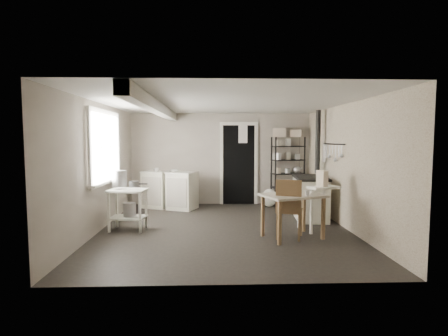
{
  "coord_description": "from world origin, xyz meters",
  "views": [
    {
      "loc": [
        -0.23,
        -6.33,
        1.64
      ],
      "look_at": [
        0.0,
        0.3,
        1.1
      ],
      "focal_mm": 28.0,
      "sensor_mm": 36.0,
      "label": 1
    }
  ],
  "objects_px": {
    "shelf_rack": "(288,167)",
    "stove": "(310,197)",
    "work_table": "(293,215)",
    "chair": "(290,209)",
    "flour_sack": "(269,197)",
    "base_cabinets": "(170,189)",
    "prep_table": "(128,208)",
    "stockpot": "(119,178)"
  },
  "relations": [
    {
      "from": "stockpot",
      "to": "work_table",
      "type": "bearing_deg",
      "value": -12.15
    },
    {
      "from": "prep_table",
      "to": "stove",
      "type": "bearing_deg",
      "value": 13.06
    },
    {
      "from": "prep_table",
      "to": "shelf_rack",
      "type": "relative_size",
      "value": 0.44
    },
    {
      "from": "prep_table",
      "to": "chair",
      "type": "height_order",
      "value": "chair"
    },
    {
      "from": "prep_table",
      "to": "flour_sack",
      "type": "relative_size",
      "value": 1.71
    },
    {
      "from": "base_cabinets",
      "to": "work_table",
      "type": "height_order",
      "value": "base_cabinets"
    },
    {
      "from": "work_table",
      "to": "base_cabinets",
      "type": "bearing_deg",
      "value": 131.83
    },
    {
      "from": "stove",
      "to": "flour_sack",
      "type": "bearing_deg",
      "value": 122.41
    },
    {
      "from": "flour_sack",
      "to": "work_table",
      "type": "bearing_deg",
      "value": -91.26
    },
    {
      "from": "stove",
      "to": "flour_sack",
      "type": "distance_m",
      "value": 1.45
    },
    {
      "from": "prep_table",
      "to": "stockpot",
      "type": "relative_size",
      "value": 2.6
    },
    {
      "from": "prep_table",
      "to": "work_table",
      "type": "xyz_separation_m",
      "value": [
        2.87,
        -0.6,
        -0.02
      ]
    },
    {
      "from": "shelf_rack",
      "to": "work_table",
      "type": "bearing_deg",
      "value": -112.37
    },
    {
      "from": "base_cabinets",
      "to": "flour_sack",
      "type": "distance_m",
      "value": 2.42
    },
    {
      "from": "chair",
      "to": "stove",
      "type": "bearing_deg",
      "value": 81.49
    },
    {
      "from": "stove",
      "to": "stockpot",
      "type": "bearing_deg",
      "value": -162.33
    },
    {
      "from": "work_table",
      "to": "chair",
      "type": "relative_size",
      "value": 0.97
    },
    {
      "from": "prep_table",
      "to": "work_table",
      "type": "distance_m",
      "value": 2.93
    },
    {
      "from": "base_cabinets",
      "to": "chair",
      "type": "bearing_deg",
      "value": -26.57
    },
    {
      "from": "prep_table",
      "to": "flour_sack",
      "type": "distance_m",
      "value": 3.61
    },
    {
      "from": "prep_table",
      "to": "base_cabinets",
      "type": "xyz_separation_m",
      "value": [
        0.51,
        2.03,
        0.06
      ]
    },
    {
      "from": "base_cabinets",
      "to": "stove",
      "type": "bearing_deg",
      "value": 0.69
    },
    {
      "from": "shelf_rack",
      "to": "work_table",
      "type": "height_order",
      "value": "shelf_rack"
    },
    {
      "from": "prep_table",
      "to": "stove",
      "type": "relative_size",
      "value": 0.67
    },
    {
      "from": "base_cabinets",
      "to": "work_table",
      "type": "distance_m",
      "value": 3.53
    },
    {
      "from": "prep_table",
      "to": "work_table",
      "type": "relative_size",
      "value": 0.77
    },
    {
      "from": "stockpot",
      "to": "chair",
      "type": "relative_size",
      "value": 0.29
    },
    {
      "from": "stockpot",
      "to": "shelf_rack",
      "type": "xyz_separation_m",
      "value": [
        3.58,
        2.29,
        0.01
      ]
    },
    {
      "from": "shelf_rack",
      "to": "stockpot",
      "type": "bearing_deg",
      "value": -159.04
    },
    {
      "from": "prep_table",
      "to": "stockpot",
      "type": "xyz_separation_m",
      "value": [
        -0.15,
        0.05,
        0.54
      ]
    },
    {
      "from": "work_table",
      "to": "flour_sack",
      "type": "bearing_deg",
      "value": 88.74
    },
    {
      "from": "work_table",
      "to": "chair",
      "type": "xyz_separation_m",
      "value": [
        -0.05,
        0.0,
        0.1
      ]
    },
    {
      "from": "stockpot",
      "to": "chair",
      "type": "bearing_deg",
      "value": -12.34
    },
    {
      "from": "shelf_rack",
      "to": "stove",
      "type": "distance_m",
      "value": 1.6
    },
    {
      "from": "stove",
      "to": "work_table",
      "type": "distance_m",
      "value": 1.59
    },
    {
      "from": "base_cabinets",
      "to": "work_table",
      "type": "xyz_separation_m",
      "value": [
        2.35,
        -2.63,
        -0.08
      ]
    },
    {
      "from": "stove",
      "to": "chair",
      "type": "distance_m",
      "value": 1.61
    },
    {
      "from": "stove",
      "to": "work_table",
      "type": "bearing_deg",
      "value": -110.22
    },
    {
      "from": "chair",
      "to": "shelf_rack",
      "type": "bearing_deg",
      "value": 97.55
    },
    {
      "from": "shelf_rack",
      "to": "stove",
      "type": "bearing_deg",
      "value": -96.26
    },
    {
      "from": "prep_table",
      "to": "chair",
      "type": "xyz_separation_m",
      "value": [
        2.82,
        -0.6,
        0.08
      ]
    },
    {
      "from": "shelf_rack",
      "to": "stove",
      "type": "relative_size",
      "value": 1.53
    }
  ]
}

